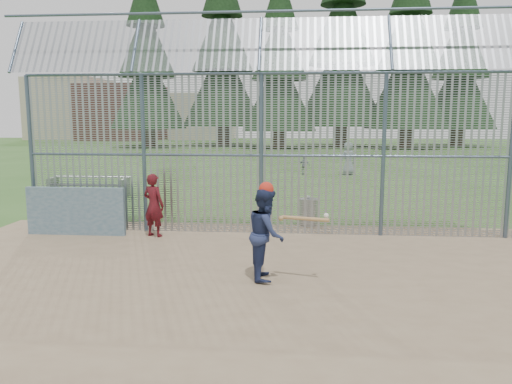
# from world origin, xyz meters

# --- Properties ---
(ground) EXTENTS (120.00, 120.00, 0.00)m
(ground) POSITION_xyz_m (0.00, 0.00, 0.00)
(ground) COLOR #2D511E
(ground) RESTS_ON ground
(dirt_infield) EXTENTS (14.00, 10.00, 0.02)m
(dirt_infield) POSITION_xyz_m (0.00, -0.50, 0.01)
(dirt_infield) COLOR #756047
(dirt_infield) RESTS_ON ground
(dugout_wall) EXTENTS (2.50, 0.12, 1.20)m
(dugout_wall) POSITION_xyz_m (-4.60, 2.90, 0.62)
(dugout_wall) COLOR #38566B
(dugout_wall) RESTS_ON dirt_infield
(batter) EXTENTS (0.69, 0.86, 1.67)m
(batter) POSITION_xyz_m (0.37, -0.10, 0.86)
(batter) COLOR navy
(batter) RESTS_ON dirt_infield
(onlooker) EXTENTS (0.67, 0.56, 1.56)m
(onlooker) POSITION_xyz_m (-2.61, 2.92, 0.80)
(onlooker) COLOR maroon
(onlooker) RESTS_ON dirt_infield
(bg_kid_standing) EXTENTS (0.98, 0.86, 1.70)m
(bg_kid_standing) POSITION_xyz_m (3.47, 17.02, 0.85)
(bg_kid_standing) COLOR slate
(bg_kid_standing) RESTS_ON ground
(bg_kid_seated) EXTENTS (0.61, 0.40, 0.96)m
(bg_kid_seated) POSITION_xyz_m (1.22, 16.78, 0.48)
(bg_kid_seated) COLOR slate
(bg_kid_seated) RESTS_ON ground
(batting_gear) EXTENTS (1.25, 0.43, 0.67)m
(batting_gear) POSITION_xyz_m (0.51, -0.14, 1.57)
(batting_gear) COLOR red
(batting_gear) RESTS_ON ground
(trash_can) EXTENTS (0.56, 0.56, 0.82)m
(trash_can) POSITION_xyz_m (1.22, 4.58, 0.38)
(trash_can) COLOR gray
(trash_can) RESTS_ON ground
(bleacher) EXTENTS (3.00, 0.95, 0.72)m
(bleacher) POSITION_xyz_m (-6.86, 8.89, 0.41)
(bleacher) COLOR gray
(bleacher) RESTS_ON ground
(backstop_fence) EXTENTS (20.09, 0.81, 5.30)m
(backstop_fence) POSITION_xyz_m (1.81, 3.43, 2.36)
(backstop_fence) COLOR #47566B
(backstop_fence) RESTS_ON ground
(conifer_row) EXTENTS (38.48, 12.26, 20.20)m
(conifer_row) POSITION_xyz_m (1.93, 41.51, 10.83)
(conifer_row) COLOR #332319
(conifer_row) RESTS_ON ground
(distant_buildings) EXTENTS (26.50, 10.50, 8.00)m
(distant_buildings) POSITION_xyz_m (-23.18, 56.49, 3.60)
(distant_buildings) COLOR brown
(distant_buildings) RESTS_ON ground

